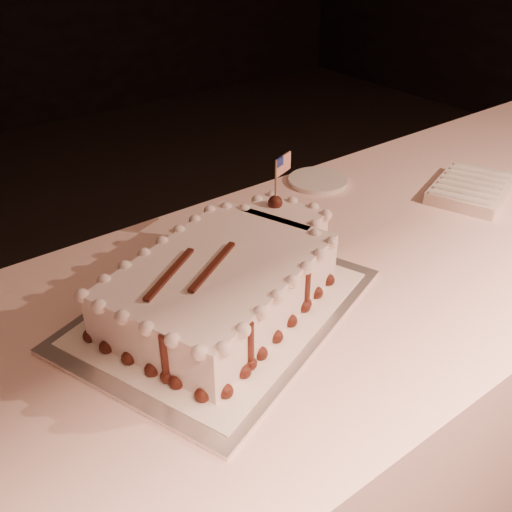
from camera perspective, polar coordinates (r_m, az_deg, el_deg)
banquet_table at (r=1.49m, az=10.34°, el=-11.33°), size 2.40×0.80×0.75m
cake_board at (r=1.05m, az=-3.50°, el=-5.28°), size 0.63×0.56×0.01m
doily at (r=1.04m, az=-3.51°, el=-5.06°), size 0.57×0.50×0.00m
sheet_cake at (r=1.03m, az=-2.71°, el=-2.13°), size 0.52×0.39×0.20m
napkin_stack at (r=1.54m, az=20.67°, el=6.26°), size 0.27×0.23×0.04m
side_plate at (r=1.52m, az=6.21°, el=7.50°), size 0.16×0.16×0.01m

